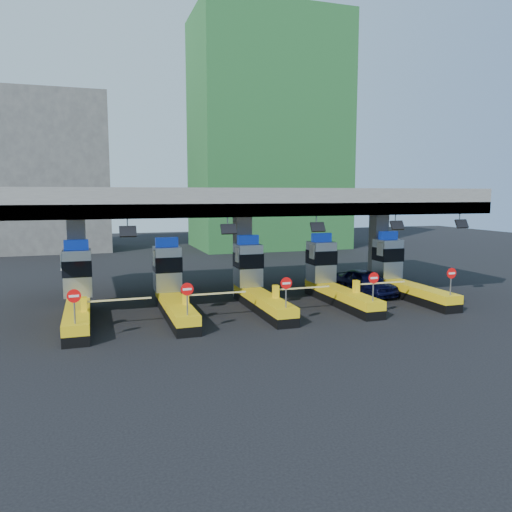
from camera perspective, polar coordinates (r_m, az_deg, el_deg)
name	(u,v)px	position (r m, az deg, el deg)	size (l,w,h in m)	color
ground	(257,307)	(29.72, 0.13, -5.88)	(120.00, 120.00, 0.00)	black
toll_canopy	(243,203)	(31.70, -1.51, 6.12)	(28.00, 12.09, 7.00)	slate
toll_lane_far_left	(78,294)	(28.27, -19.72, -4.09)	(4.43, 8.00, 4.16)	black
toll_lane_left	(172,288)	(28.56, -9.63, -3.66)	(4.43, 8.00, 4.16)	black
toll_lane_center	(256,283)	(29.70, -0.04, -3.14)	(4.43, 8.00, 4.16)	black
toll_lane_right	(331,279)	(31.60, 8.62, -2.60)	(4.43, 8.00, 4.16)	black
toll_lane_far_right	(400,275)	(34.13, 16.14, -2.08)	(4.43, 8.00, 4.16)	black
bg_building_scaffold	(268,134)	(63.54, 1.34, 13.75)	(18.00, 12.00, 28.00)	#1E5926
bg_building_concrete	(46,174)	(63.71, -22.89, 8.66)	(14.00, 10.00, 18.00)	#4C4C49
van	(366,282)	(33.99, 12.44, -2.95)	(1.99, 4.94, 1.68)	black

